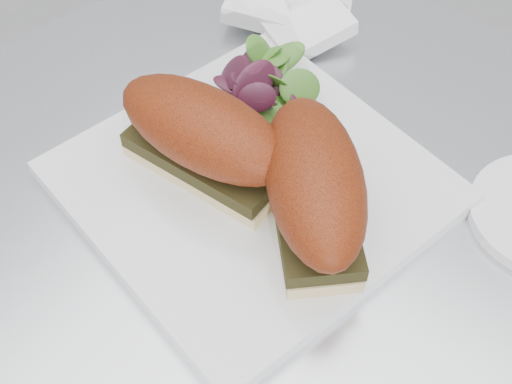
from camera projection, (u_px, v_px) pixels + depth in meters
table at (266, 358)px, 0.78m from camera, size 0.70×0.70×0.73m
plate at (252, 184)px, 0.60m from camera, size 0.33×0.33×0.02m
sandwich_left at (204, 136)px, 0.57m from camera, size 0.16×0.07×0.08m
sandwich_right at (314, 186)px, 0.54m from camera, size 0.16×0.17×0.08m
salad at (264, 80)px, 0.63m from camera, size 0.10×0.10×0.05m
napkin at (291, 17)px, 0.74m from camera, size 0.15×0.15×0.02m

